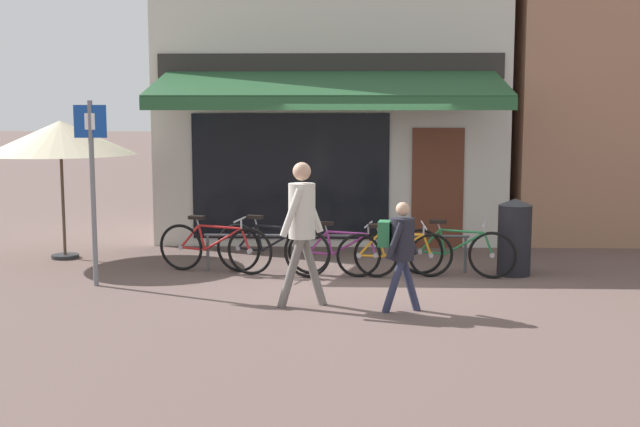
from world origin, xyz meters
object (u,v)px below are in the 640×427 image
(bicycle_black, at_px, (272,248))
(bicycle_purple, at_px, (342,252))
(pedestrian_child, at_px, (400,244))
(cafe_parasol, at_px, (60,138))
(litter_bin, at_px, (514,237))
(pedestrian_adult, at_px, (302,218))
(bicycle_orange, at_px, (394,253))
(bicycle_green, at_px, (455,251))
(parking_sign, at_px, (92,174))
(bicycle_red, at_px, (215,247))

(bicycle_black, xyz_separation_m, bicycle_purple, (1.03, -0.04, -0.04))
(pedestrian_child, relative_size, cafe_parasol, 0.55)
(litter_bin, bearing_deg, pedestrian_adult, -146.50)
(cafe_parasol, bearing_deg, bicycle_orange, -14.21)
(pedestrian_child, bearing_deg, bicycle_green, 73.89)
(bicycle_black, height_order, litter_bin, litter_bin)
(pedestrian_child, xyz_separation_m, litter_bin, (1.82, 2.21, -0.26))
(parking_sign, bearing_deg, pedestrian_child, -17.34)
(bicycle_green, height_order, parking_sign, parking_sign)
(bicycle_purple, xyz_separation_m, litter_bin, (2.53, 0.15, 0.21))
(parking_sign, bearing_deg, bicycle_red, 32.49)
(litter_bin, relative_size, parking_sign, 0.45)
(bicycle_red, relative_size, litter_bin, 1.58)
(bicycle_purple, distance_m, bicycle_green, 1.65)
(pedestrian_child, bearing_deg, parking_sign, 171.26)
(bicycle_red, height_order, bicycle_black, bicycle_black)
(parking_sign, bearing_deg, bicycle_orange, 9.47)
(bicycle_green, height_order, cafe_parasol, cafe_parasol)
(bicycle_orange, bearing_deg, bicycle_red, 171.36)
(pedestrian_adult, relative_size, cafe_parasol, 0.74)
(bicycle_black, height_order, bicycle_green, bicycle_black)
(parking_sign, height_order, cafe_parasol, parking_sign)
(bicycle_black, relative_size, bicycle_green, 1.03)
(bicycle_orange, xyz_separation_m, pedestrian_child, (-0.06, -1.97, 0.47))
(pedestrian_adult, height_order, litter_bin, pedestrian_adult)
(bicycle_green, distance_m, litter_bin, 0.91)
(pedestrian_adult, relative_size, parking_sign, 0.71)
(bicycle_purple, bearing_deg, pedestrian_adult, -91.84)
(pedestrian_child, height_order, cafe_parasol, cafe_parasol)
(bicycle_red, distance_m, parking_sign, 2.12)
(bicycle_red, xyz_separation_m, litter_bin, (4.42, -0.02, 0.18))
(bicycle_purple, bearing_deg, litter_bin, 15.95)
(bicycle_purple, bearing_deg, bicycle_green, 12.15)
(bicycle_red, distance_m, bicycle_orange, 2.67)
(bicycle_red, bearing_deg, parking_sign, -132.17)
(bicycle_green, distance_m, cafe_parasol, 6.51)
(bicycle_green, bearing_deg, pedestrian_adult, -124.68)
(bicycle_red, xyz_separation_m, bicycle_green, (3.54, -0.18, -0.01))
(bicycle_black, bearing_deg, pedestrian_child, -30.95)
(litter_bin, height_order, parking_sign, parking_sign)
(bicycle_red, distance_m, bicycle_green, 3.55)
(bicycle_black, relative_size, bicycle_orange, 1.03)
(bicycle_green, xyz_separation_m, parking_sign, (-5.04, -0.77, 1.17))
(pedestrian_child, distance_m, litter_bin, 2.88)
(bicycle_purple, bearing_deg, bicycle_black, -169.68)
(pedestrian_adult, distance_m, litter_bin, 3.64)
(bicycle_black, distance_m, cafe_parasol, 4.03)
(bicycle_black, height_order, bicycle_orange, bicycle_black)
(bicycle_black, xyz_separation_m, bicycle_orange, (1.79, -0.14, -0.04))
(bicycle_purple, relative_size, litter_bin, 1.44)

